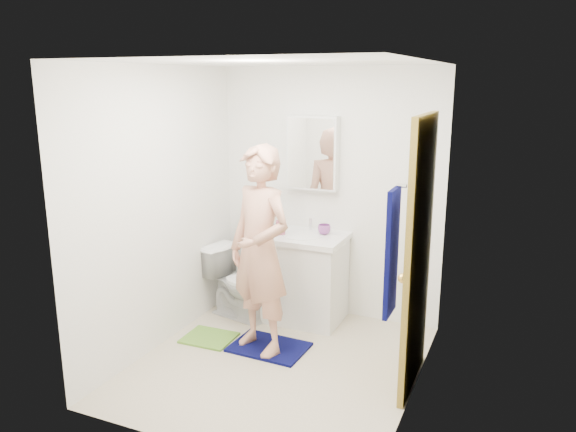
% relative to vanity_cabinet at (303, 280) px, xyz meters
% --- Properties ---
extents(floor, '(2.20, 2.40, 0.02)m').
position_rel_vanity_cabinet_xyz_m(floor, '(0.15, -0.91, -0.41)').
color(floor, beige).
rests_on(floor, ground).
extents(ceiling, '(2.20, 2.40, 0.02)m').
position_rel_vanity_cabinet_xyz_m(ceiling, '(0.15, -0.91, 2.01)').
color(ceiling, white).
rests_on(ceiling, ground).
extents(wall_back, '(2.20, 0.02, 2.40)m').
position_rel_vanity_cabinet_xyz_m(wall_back, '(0.15, 0.30, 0.80)').
color(wall_back, white).
rests_on(wall_back, ground).
extents(wall_front, '(2.20, 0.02, 2.40)m').
position_rel_vanity_cabinet_xyz_m(wall_front, '(0.15, -2.12, 0.80)').
color(wall_front, white).
rests_on(wall_front, ground).
extents(wall_left, '(0.02, 2.40, 2.40)m').
position_rel_vanity_cabinet_xyz_m(wall_left, '(-0.96, -0.91, 0.80)').
color(wall_left, white).
rests_on(wall_left, ground).
extents(wall_right, '(0.02, 2.40, 2.40)m').
position_rel_vanity_cabinet_xyz_m(wall_right, '(1.26, -0.91, 0.80)').
color(wall_right, white).
rests_on(wall_right, ground).
extents(vanity_cabinet, '(0.75, 0.55, 0.80)m').
position_rel_vanity_cabinet_xyz_m(vanity_cabinet, '(0.00, 0.00, 0.00)').
color(vanity_cabinet, white).
rests_on(vanity_cabinet, floor).
extents(countertop, '(0.79, 0.59, 0.05)m').
position_rel_vanity_cabinet_xyz_m(countertop, '(0.00, 0.00, 0.43)').
color(countertop, white).
rests_on(countertop, vanity_cabinet).
extents(sink_basin, '(0.40, 0.40, 0.03)m').
position_rel_vanity_cabinet_xyz_m(sink_basin, '(0.00, 0.00, 0.44)').
color(sink_basin, white).
rests_on(sink_basin, countertop).
extents(faucet, '(0.03, 0.03, 0.12)m').
position_rel_vanity_cabinet_xyz_m(faucet, '(0.00, 0.18, 0.51)').
color(faucet, silver).
rests_on(faucet, countertop).
extents(medicine_cabinet, '(0.50, 0.12, 0.70)m').
position_rel_vanity_cabinet_xyz_m(medicine_cabinet, '(0.00, 0.22, 1.20)').
color(medicine_cabinet, white).
rests_on(medicine_cabinet, wall_back).
extents(mirror_panel, '(0.46, 0.01, 0.66)m').
position_rel_vanity_cabinet_xyz_m(mirror_panel, '(0.00, 0.16, 1.20)').
color(mirror_panel, white).
rests_on(mirror_panel, wall_back).
extents(door, '(0.05, 0.80, 2.05)m').
position_rel_vanity_cabinet_xyz_m(door, '(1.22, -0.76, 0.62)').
color(door, '#A8892E').
rests_on(door, ground).
extents(door_knob, '(0.07, 0.07, 0.07)m').
position_rel_vanity_cabinet_xyz_m(door_knob, '(1.18, -1.08, 0.55)').
color(door_knob, gold).
rests_on(door_knob, door).
extents(towel, '(0.03, 0.24, 0.80)m').
position_rel_vanity_cabinet_xyz_m(towel, '(1.18, -1.48, 0.85)').
color(towel, '#070941').
rests_on(towel, wall_right).
extents(towel_hook, '(0.06, 0.02, 0.02)m').
position_rel_vanity_cabinet_xyz_m(towel_hook, '(1.22, -1.48, 1.27)').
color(towel_hook, silver).
rests_on(towel_hook, wall_right).
extents(toilet, '(0.75, 0.53, 0.69)m').
position_rel_vanity_cabinet_xyz_m(toilet, '(-0.59, -0.20, -0.05)').
color(toilet, white).
rests_on(toilet, floor).
extents(bath_mat, '(0.66, 0.49, 0.02)m').
position_rel_vanity_cabinet_xyz_m(bath_mat, '(-0.03, -0.70, -0.39)').
color(bath_mat, '#070941').
rests_on(bath_mat, floor).
extents(green_rug, '(0.45, 0.38, 0.02)m').
position_rel_vanity_cabinet_xyz_m(green_rug, '(-0.61, -0.75, -0.39)').
color(green_rug, '#68A135').
rests_on(green_rug, floor).
extents(soap_dispenser, '(0.11, 0.12, 0.19)m').
position_rel_vanity_cabinet_xyz_m(soap_dispenser, '(-0.21, -0.07, 0.55)').
color(soap_dispenser, '#B5546B').
rests_on(soap_dispenser, countertop).
extents(toothbrush_cup, '(0.16, 0.16, 0.09)m').
position_rel_vanity_cabinet_xyz_m(toothbrush_cup, '(0.17, 0.09, 0.50)').
color(toothbrush_cup, '#8C4292').
rests_on(toothbrush_cup, countertop).
extents(man, '(0.75, 0.63, 1.76)m').
position_rel_vanity_cabinet_xyz_m(man, '(-0.08, -0.76, 0.50)').
color(man, tan).
rests_on(man, bath_mat).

